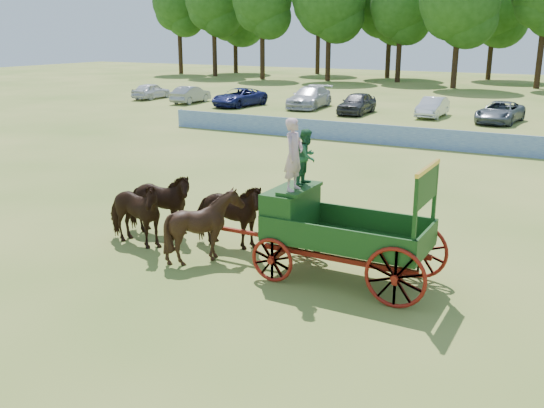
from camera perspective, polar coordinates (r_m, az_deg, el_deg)
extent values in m
plane|color=#A99E4C|center=(16.78, -7.51, -4.33)|extent=(160.00, 160.00, 0.00)
imported|color=#321C0E|center=(17.15, -12.97, -0.85)|extent=(2.31, 1.21, 1.89)
imported|color=#321C0E|center=(17.95, -10.66, 0.04)|extent=(2.41, 1.50, 1.89)
imported|color=#321C0E|center=(15.71, -6.36, -2.06)|extent=(1.97, 1.82, 1.89)
imported|color=#321C0E|center=(16.58, -4.20, -1.05)|extent=(2.35, 1.31, 1.89)
cube|color=maroon|center=(15.20, 1.72, -3.98)|extent=(0.12, 2.00, 0.12)
cube|color=maroon|center=(14.19, 12.65, -5.86)|extent=(0.12, 2.00, 0.12)
cube|color=maroon|center=(14.10, 6.17, -5.16)|extent=(3.80, 0.10, 0.12)
cube|color=maroon|center=(15.07, 7.79, -3.82)|extent=(3.80, 0.10, 0.12)
cube|color=maroon|center=(15.55, -1.23, -2.92)|extent=(2.80, 0.09, 0.09)
cube|color=#184517|center=(14.49, 7.04, -3.43)|extent=(3.80, 1.80, 0.10)
cube|color=#184517|center=(13.62, 5.71, -3.33)|extent=(3.80, 0.06, 0.55)
cube|color=#184517|center=(15.18, 8.32, -1.38)|extent=(3.80, 0.06, 0.55)
cube|color=#184517|center=(13.86, 14.33, -3.41)|extent=(0.06, 1.80, 0.55)
cube|color=#184517|center=(14.90, 1.75, -0.54)|extent=(0.85, 1.70, 1.05)
cube|color=#184517|center=(14.64, 2.65, 1.47)|extent=(0.55, 1.50, 0.08)
cube|color=#184517|center=(15.12, 0.46, -1.07)|extent=(0.10, 1.60, 0.65)
cube|color=#184517|center=(15.14, 1.06, -2.25)|extent=(0.55, 1.60, 0.06)
cube|color=#184517|center=(12.94, 13.28, -1.69)|extent=(0.08, 0.08, 1.80)
cube|color=#184517|center=(14.43, 15.01, 0.02)|extent=(0.08, 0.08, 1.80)
cube|color=#184517|center=(13.53, 14.36, 1.64)|extent=(0.07, 1.75, 0.75)
cube|color=gold|center=(13.44, 14.48, 3.30)|extent=(0.08, 1.80, 0.09)
cube|color=gold|center=(13.54, 14.20, 1.66)|extent=(0.02, 1.30, 0.12)
torus|color=maroon|center=(14.43, 0.01, -5.29)|extent=(1.09, 0.09, 1.09)
torus|color=maroon|center=(16.02, 3.26, -3.12)|extent=(1.09, 0.09, 1.09)
torus|color=maroon|center=(13.30, 11.51, -6.82)|extent=(1.39, 0.09, 1.39)
torus|color=maroon|center=(15.02, 13.70, -4.29)|extent=(1.39, 0.09, 1.39)
imported|color=#D6A3AE|center=(14.14, 2.07, 4.67)|extent=(0.41, 0.62, 1.71)
imported|color=#225B34|center=(14.79, 3.28, 4.47)|extent=(0.52, 0.66, 1.36)
cube|color=#1D429E|center=(32.79, 9.79, 6.50)|extent=(26.00, 0.08, 1.05)
imported|color=silver|center=(55.60, -11.30, 10.40)|extent=(1.86, 4.19, 1.40)
imported|color=gray|center=(51.84, -7.66, 10.17)|extent=(1.69, 4.28, 1.39)
imported|color=navy|center=(49.11, -3.11, 9.99)|extent=(2.96, 5.35, 1.42)
imported|color=silver|center=(48.02, 3.55, 9.99)|extent=(2.82, 5.85, 1.64)
imported|color=#333338|center=(44.85, 8.00, 9.38)|extent=(1.96, 4.59, 1.55)
imported|color=silver|center=(44.17, 14.87, 8.79)|extent=(1.45, 4.14, 1.36)
imported|color=slate|center=(42.70, 20.67, 8.09)|extent=(2.78, 5.17, 1.38)
cylinder|color=#382314|center=(88.90, -8.61, 13.74)|extent=(0.60, 0.60, 5.27)
sphere|color=#1C4512|center=(88.93, -8.81, 18.29)|extent=(7.14, 7.14, 7.14)
cylinder|color=#382314|center=(83.00, -5.41, 13.72)|extent=(0.60, 0.60, 5.33)
cylinder|color=#382314|center=(77.57, -0.91, 13.58)|extent=(0.60, 0.60, 5.18)
cylinder|color=#382314|center=(75.11, 5.30, 13.44)|extent=(0.60, 0.60, 5.19)
cylinder|color=#382314|center=(74.17, 11.80, 12.97)|extent=(0.60, 0.60, 4.72)
sphere|color=#1C4512|center=(74.15, 12.09, 17.86)|extent=(7.06, 7.06, 7.06)
cylinder|color=#382314|center=(67.63, 16.83, 12.45)|extent=(0.60, 0.60, 4.87)
cylinder|color=#382314|center=(70.22, 23.84, 12.09)|extent=(0.60, 0.60, 5.34)
cylinder|color=#382314|center=(89.70, -3.45, 13.74)|extent=(0.60, 0.60, 4.75)
sphere|color=#1C4512|center=(89.69, -3.52, 17.81)|extent=(8.86, 8.86, 8.86)
cylinder|color=#382314|center=(87.52, 4.33, 14.00)|extent=(0.60, 0.60, 5.76)
cylinder|color=#382314|center=(80.97, 10.87, 13.40)|extent=(0.60, 0.60, 5.15)
sphere|color=#1C4512|center=(80.99, 11.14, 18.28)|extent=(9.36, 9.36, 9.36)
cylinder|color=#382314|center=(81.32, 19.81, 12.65)|extent=(0.60, 0.60, 4.80)
sphere|color=#1C4512|center=(81.31, 20.25, 17.17)|extent=(8.59, 8.59, 8.59)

